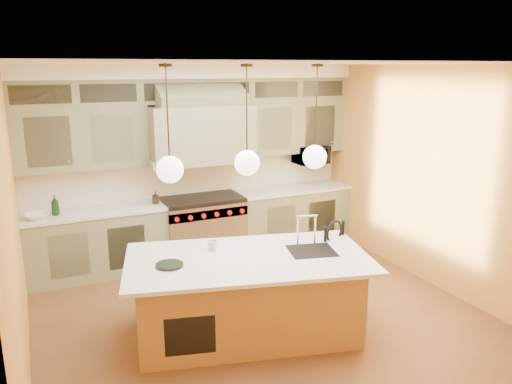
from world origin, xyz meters
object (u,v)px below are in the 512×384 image
counter_stool (343,263)px  microwave (311,155)px  range (203,227)px  kitchen_island (248,294)px

counter_stool → microwave: (1.06, 2.52, 0.80)m
range → kitchen_island: (-0.30, -2.36, -0.01)m
range → counter_stool: 2.58m
kitchen_island → counter_stool: bearing=11.8°
range → microwave: 2.18m
kitchen_island → counter_stool: size_ratio=2.45×
kitchen_island → microwave: microwave is taller
counter_stool → kitchen_island: bearing=158.3°
counter_stool → microwave: size_ratio=2.10×
microwave → range: bearing=-176.9°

